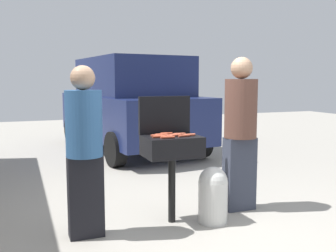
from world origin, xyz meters
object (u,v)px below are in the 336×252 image
(hot_dog_6, at_px, (189,135))
(hot_dog_8, at_px, (159,137))
(hot_dog_9, at_px, (160,136))
(parked_minivan, at_px, (130,104))
(hot_dog_2, at_px, (170,135))
(hot_dog_1, at_px, (157,135))
(person_right, at_px, (240,128))
(hot_dog_5, at_px, (168,137))
(hot_dog_11, at_px, (161,135))
(hot_dog_4, at_px, (175,135))
(bbq_grill, at_px, (172,149))
(hot_dog_7, at_px, (180,134))
(hot_dog_0, at_px, (166,133))
(propane_tank, at_px, (213,194))
(hot_dog_3, at_px, (184,136))
(hot_dog_10, at_px, (166,137))
(person_left, at_px, (84,146))

(hot_dog_6, distance_m, hot_dog_8, 0.35)
(hot_dog_9, distance_m, parked_minivan, 4.59)
(hot_dog_8, xyz_separation_m, parked_minivan, (0.95, 4.53, 0.06))
(hot_dog_2, bearing_deg, hot_dog_1, 163.76)
(person_right, xyz_separation_m, parked_minivan, (-0.14, 4.36, 0.04))
(hot_dog_5, xyz_separation_m, hot_dog_9, (-0.05, 0.12, 0.00))
(hot_dog_11, bearing_deg, hot_dog_4, -41.84)
(bbq_grill, bearing_deg, hot_dog_8, -159.45)
(hot_dog_1, xyz_separation_m, hot_dog_7, (0.27, 0.00, 0.00))
(hot_dog_4, relative_size, hot_dog_11, 1.00)
(hot_dog_0, xyz_separation_m, hot_dog_7, (0.12, -0.09, 0.00))
(hot_dog_1, relative_size, hot_dog_5, 1.00)
(hot_dog_4, xyz_separation_m, hot_dog_9, (-0.16, 0.01, 0.00))
(propane_tank, bearing_deg, hot_dog_2, 159.08)
(hot_dog_2, bearing_deg, hot_dog_6, -14.88)
(hot_dog_4, distance_m, hot_dog_7, 0.11)
(hot_dog_5, height_order, hot_dog_8, same)
(hot_dog_0, xyz_separation_m, parked_minivan, (0.79, 4.34, 0.06))
(hot_dog_3, xyz_separation_m, hot_dog_4, (-0.08, 0.06, 0.00))
(hot_dog_2, xyz_separation_m, hot_dog_6, (0.20, -0.05, 0.00))
(hot_dog_6, bearing_deg, hot_dog_11, 154.74)
(hot_dog_4, bearing_deg, hot_dog_1, 159.15)
(hot_dog_9, distance_m, hot_dog_10, 0.09)
(hot_dog_4, distance_m, person_right, 0.90)
(hot_dog_5, relative_size, hot_dog_11, 1.00)
(hot_dog_4, bearing_deg, hot_dog_11, 138.16)
(hot_dog_9, bearing_deg, hot_dog_3, -15.99)
(hot_dog_2, xyz_separation_m, hot_dog_9, (-0.12, -0.02, 0.00))
(hot_dog_7, distance_m, person_right, 0.81)
(hot_dog_6, xyz_separation_m, hot_dog_7, (-0.07, 0.10, 0.00))
(hot_dog_4, bearing_deg, person_left, -178.38)
(hot_dog_10, bearing_deg, hot_dog_8, 150.93)
(hot_dog_8, relative_size, hot_dog_11, 1.00)
(hot_dog_2, relative_size, hot_dog_5, 1.00)
(hot_dog_10, distance_m, parked_minivan, 4.66)
(hot_dog_6, distance_m, person_right, 0.75)
(hot_dog_3, height_order, person_right, person_right)
(person_left, distance_m, parked_minivan, 4.85)
(hot_dog_11, bearing_deg, hot_dog_1, -149.64)
(person_left, bearing_deg, hot_dog_9, -12.54)
(hot_dog_1, distance_m, hot_dog_2, 0.15)
(hot_dog_2, bearing_deg, person_right, 6.82)
(hot_dog_8, height_order, person_left, person_left)
(hot_dog_6, bearing_deg, hot_dog_2, 165.12)
(hot_dog_1, distance_m, propane_tank, 0.89)
(hot_dog_2, xyz_separation_m, person_left, (-0.92, -0.06, -0.05))
(hot_dog_0, distance_m, hot_dog_10, 0.25)
(hot_dog_1, bearing_deg, hot_dog_4, -20.85)
(hot_dog_5, height_order, parked_minivan, parked_minivan)
(hot_dog_6, xyz_separation_m, parked_minivan, (0.59, 4.53, 0.06))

